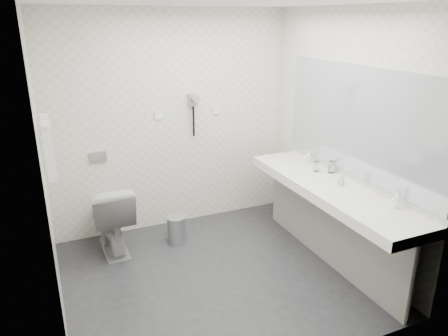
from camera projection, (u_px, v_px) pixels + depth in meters
name	position (u px, v px, depth m)	size (l,w,h in m)	color
floor	(216.00, 276.00, 4.18)	(2.80, 2.80, 0.00)	#292A2E
ceiling	(214.00, 2.00, 3.35)	(2.80, 2.80, 0.00)	white
wall_back	(172.00, 123.00, 4.89)	(2.80, 2.80, 0.00)	white
wall_front	(296.00, 212.00, 2.65)	(2.80, 2.80, 0.00)	white
wall_left	(45.00, 176.00, 3.24)	(2.60, 2.60, 0.00)	white
wall_right	(344.00, 137.00, 4.30)	(2.60, 2.60, 0.00)	white
vanity_counter	(330.00, 190.00, 4.17)	(0.55, 2.20, 0.10)	white
vanity_panel	(328.00, 228.00, 4.32)	(0.03, 2.15, 0.75)	gray
vanity_post_near	(411.00, 283.00, 3.44)	(0.06, 0.06, 0.75)	silver
vanity_post_far	(278.00, 192.00, 5.23)	(0.06, 0.06, 0.75)	silver
mirror	(358.00, 122.00, 4.05)	(0.02, 2.20, 1.05)	#B2BCC6
basin_near	(378.00, 213.00, 3.60)	(0.40, 0.31, 0.05)	white
basin_far	(294.00, 166.00, 4.72)	(0.40, 0.31, 0.05)	white
faucet_near	(397.00, 199.00, 3.64)	(0.04, 0.04, 0.15)	silver
faucet_far	(309.00, 156.00, 4.76)	(0.04, 0.04, 0.15)	silver
soap_bottle_a	(341.00, 180.00, 4.12)	(0.05, 0.05, 0.11)	white
glass_left	(331.00, 167.00, 4.47)	(0.07, 0.07, 0.12)	silver
glass_right	(316.00, 166.00, 4.51)	(0.06, 0.06, 0.11)	silver
toilet	(111.00, 217.00, 4.55)	(0.43, 0.75, 0.76)	white
flush_plate	(98.00, 157.00, 4.66)	(0.18, 0.02, 0.12)	#B2B5BA
pedal_bin	(177.00, 230.00, 4.77)	(0.21, 0.21, 0.29)	#B2B5BA
bin_lid	(176.00, 218.00, 4.72)	(0.21, 0.21, 0.01)	#B2B5BA
towel_rail	(43.00, 122.00, 3.63)	(0.02, 0.02, 0.62)	silver
towel_near	(49.00, 151.00, 3.59)	(0.07, 0.24, 0.48)	white
towel_far	(48.00, 142.00, 3.83)	(0.07, 0.24, 0.48)	white
dryer_cradle	(193.00, 100.00, 4.88)	(0.10, 0.04, 0.14)	#95959A
dryer_barrel	(195.00, 98.00, 4.81)	(0.08, 0.08, 0.14)	#95959A
dryer_cord	(194.00, 121.00, 4.95)	(0.02, 0.02, 0.35)	black
switch_plate_a	(159.00, 115.00, 4.79)	(0.09, 0.02, 0.09)	white
switch_plate_b	(216.00, 110.00, 5.06)	(0.09, 0.02, 0.09)	white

